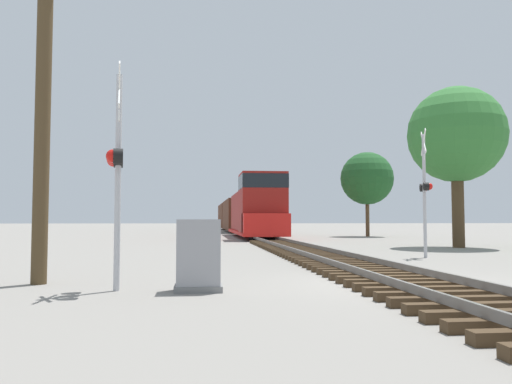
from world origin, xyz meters
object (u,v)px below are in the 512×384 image
freight_train (239,215)px  tree_mid_background (367,179)px  tree_far_right (456,135)px  utility_pole (43,113)px  crossing_signal_far (425,188)px  relay_cabinet (199,256)px  crossing_signal_near (117,163)px

freight_train → tree_mid_background: 17.24m
tree_far_right → tree_mid_background: size_ratio=1.15×
freight_train → utility_pole: bearing=-100.1°
crossing_signal_far → freight_train: bearing=20.7°
relay_cabinet → utility_pole: 4.81m
relay_cabinet → tree_mid_background: (13.98, 30.72, 4.19)m
crossing_signal_near → relay_cabinet: 2.45m
freight_train → crossing_signal_far: size_ratio=10.19×
freight_train → relay_cabinet: size_ratio=34.58×
crossing_signal_far → tree_mid_background: 23.78m
utility_pole → crossing_signal_far: bearing=28.3°
crossing_signal_far → utility_pole: (-11.72, -6.30, 1.17)m
freight_train → relay_cabinet: freight_train is taller
freight_train → tree_mid_background: bearing=-55.2°
utility_pole → tree_far_right: (16.37, 12.53, 1.95)m
relay_cabinet → utility_pole: size_ratio=0.19×
freight_train → utility_pole: size_ratio=6.63×
tree_far_right → utility_pole: bearing=-142.6°
crossing_signal_near → tree_mid_background: tree_mid_background is taller
utility_pole → tree_mid_background: utility_pole is taller
utility_pole → tree_far_right: tree_far_right is taller
freight_train → crossing_signal_far: 37.13m
crossing_signal_far → relay_cabinet: 11.50m
crossing_signal_near → tree_far_right: size_ratio=0.55×
crossing_signal_far → relay_cabinet: (-8.29, -7.75, -1.88)m
tree_far_right → tree_mid_background: tree_far_right is taller
relay_cabinet → freight_train: bearing=84.5°
crossing_signal_near → freight_train: bearing=163.7°
relay_cabinet → tree_mid_background: 34.01m
crossing_signal_near → utility_pole: utility_pole is taller
relay_cabinet → crossing_signal_near: bearing=172.2°
tree_far_right → crossing_signal_far: bearing=-126.7°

